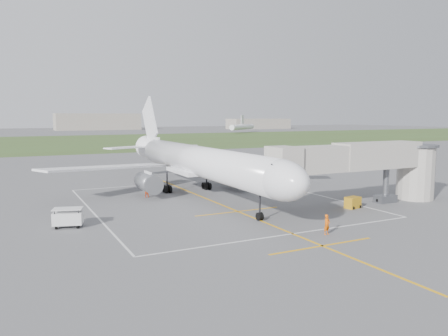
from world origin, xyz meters
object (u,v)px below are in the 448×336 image
jet_bridge (372,164)px  gpu_unit (353,203)px  ramp_worker_nose (327,225)px  airliner (198,162)px  ramp_worker_wing (147,191)px  baggage_cart (68,218)px

jet_bridge → gpu_unit: (-3.48, -0.75, -4.11)m
jet_bridge → ramp_worker_nose: jet_bridge is taller
airliner → ramp_worker_wing: airliner is taller
jet_bridge → ramp_worker_wing: 27.52m
airliner → baggage_cart: 20.01m
airliner → baggage_cart: (-17.19, -9.63, -3.47)m
ramp_worker_nose → ramp_worker_wing: 25.56m
jet_bridge → gpu_unit: 5.44m
gpu_unit → ramp_worker_wing: ramp_worker_wing is taller
gpu_unit → ramp_worker_nose: size_ratio=1.06×
airliner → ramp_worker_nose: bearing=-83.6°
jet_bridge → ramp_worker_nose: (-13.22, -8.02, -3.86)m
gpu_unit → baggage_cart: baggage_cart is taller
airliner → jet_bridge: bearing=-42.2°
ramp_worker_wing → baggage_cart: bearing=77.6°
airliner → ramp_worker_wing: bearing=165.0°
airliner → ramp_worker_nose: airliner is taller
ramp_worker_nose → jet_bridge: bearing=21.5°
airliner → baggage_cart: bearing=-150.7°
baggage_cart → ramp_worker_wing: baggage_cart is taller
airliner → gpu_unit: size_ratio=24.88×
jet_bridge → baggage_cart: (-32.91, 4.62, -3.83)m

